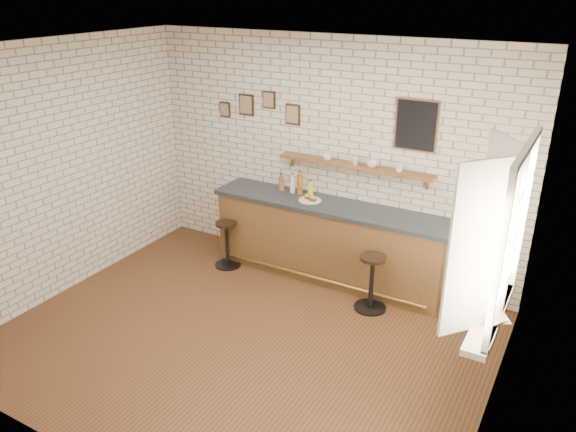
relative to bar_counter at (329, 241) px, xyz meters
name	(u,v)px	position (x,y,z in m)	size (l,w,h in m)	color
ground	(243,338)	(-0.19, -1.70, -0.51)	(5.00, 5.00, 0.00)	brown
bar_counter	(329,241)	(0.00, 0.00, 0.00)	(3.10, 0.65, 1.01)	brown
sandwich_plate	(310,200)	(-0.27, -0.02, 0.51)	(0.28, 0.28, 0.01)	white
ciabatta_sandwich	(311,198)	(-0.26, -0.02, 0.55)	(0.20, 0.14, 0.06)	tan
potato_chips	(309,199)	(-0.29, -0.02, 0.52)	(0.27, 0.19, 0.00)	#E8B051
bitters_bottle_brown	(281,183)	(-0.78, 0.13, 0.60)	(0.07, 0.07, 0.23)	brown
bitters_bottle_white	(293,185)	(-0.60, 0.13, 0.61)	(0.07, 0.07, 0.26)	white
bitters_bottle_amber	(300,184)	(-0.50, 0.13, 0.63)	(0.08, 0.08, 0.32)	#9B5A19
condiment_bottle_yellow	(311,189)	(-0.34, 0.13, 0.59)	(0.07, 0.07, 0.22)	yellow
bar_stool_left	(227,243)	(-1.31, -0.40, -0.17)	(0.35, 0.35, 0.63)	black
bar_stool_right	(372,281)	(0.77, -0.46, -0.14)	(0.38, 0.38, 0.68)	black
wall_shelf	(354,166)	(0.21, 0.20, 0.97)	(2.00, 0.18, 0.18)	brown
shelf_cup_a	(328,156)	(-0.15, 0.20, 1.04)	(0.13, 0.13, 0.10)	white
shelf_cup_b	(356,161)	(0.23, 0.20, 1.04)	(0.09, 0.09, 0.08)	white
shelf_cup_c	(372,163)	(0.44, 0.20, 1.05)	(0.13, 0.13, 0.11)	white
shelf_cup_d	(399,168)	(0.78, 0.20, 1.04)	(0.10, 0.10, 0.10)	white
back_wall_decor	(346,117)	(0.04, 0.28, 1.54)	(2.96, 0.02, 0.56)	black
window_sill	(490,314)	(2.21, -1.40, 0.39)	(0.20, 1.35, 0.06)	white
casement_window	(498,235)	(2.17, -1.40, 1.14)	(0.40, 1.30, 1.56)	white
book_lower	(486,317)	(2.19, -1.53, 0.43)	(0.17, 0.23, 0.02)	tan
book_upper	(486,315)	(2.19, -1.52, 0.45)	(0.15, 0.21, 0.02)	tan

